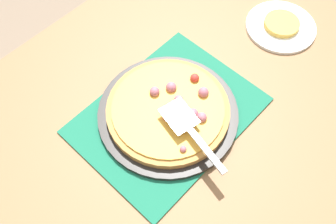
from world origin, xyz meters
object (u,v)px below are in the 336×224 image
Objects in this scene: plate_near_left at (281,27)px; served_slice_left at (282,24)px; pizza at (169,109)px; pizza_server at (190,130)px; pizza_pan at (168,113)px.

served_slice_left reaches higher than plate_near_left.
pizza reaches higher than served_slice_left.
served_slice_left is (-0.48, 0.04, -0.02)m from pizza.
served_slice_left is at bearing -173.65° from pizza_server.
served_slice_left reaches higher than pizza_pan.
pizza_server is at bearing 6.35° from served_slice_left.
served_slice_left is 0.51m from pizza_server.
pizza_pan is 0.02m from pizza.
served_slice_left is (-0.48, 0.04, 0.01)m from pizza_pan.
pizza is (-0.00, 0.00, 0.02)m from pizza_pan.
pizza is 0.48m from plate_near_left.
plate_near_left is (-0.48, 0.04, -0.03)m from pizza.
plate_near_left is 0.01m from served_slice_left.
pizza_server is at bearing 6.35° from plate_near_left.
pizza_pan is 1.15× the size of pizza.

